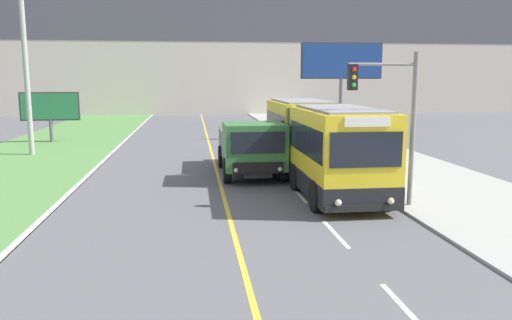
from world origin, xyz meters
TOP-DOWN VIEW (x-y plane):
  - apartment_block_background at (0.00, 62.33)m, footprint 80.00×8.04m
  - city_bus at (3.96, 19.22)m, footprint 2.64×11.46m
  - dump_truck at (1.43, 20.55)m, footprint 2.57×6.32m
  - utility_pole_far at (-9.90, 28.38)m, footprint 1.80×0.28m
  - traffic_light_mast at (5.27, 14.92)m, footprint 2.28×0.32m
  - billboard_large at (9.08, 33.05)m, footprint 5.63×0.24m
  - billboard_small at (-10.32, 34.00)m, footprint 3.77×0.24m
  - planter_round_near at (6.41, 17.40)m, footprint 1.05×1.05m
  - planter_round_second at (6.28, 22.68)m, footprint 1.10×1.10m
  - planter_round_third at (6.36, 27.97)m, footprint 1.10×1.10m
  - planter_round_far at (6.41, 33.25)m, footprint 1.07×1.07m

SIDE VIEW (x-z plane):
  - planter_round_far at x=6.41m, z-range 0.00..1.23m
  - planter_round_near at x=6.41m, z-range 0.00..1.23m
  - planter_round_third at x=6.36m, z-range 0.00..1.25m
  - planter_round_second at x=6.28m, z-range 0.00..1.25m
  - dump_truck at x=1.43m, z-range 0.03..2.42m
  - city_bus at x=3.96m, z-range 0.02..3.23m
  - billboard_small at x=-10.32m, z-range 0.64..3.95m
  - traffic_light_mast at x=5.27m, z-range 0.72..5.74m
  - utility_pole_far at x=-9.90m, z-range 0.05..9.65m
  - billboard_large at x=9.08m, z-range 1.83..8.42m
  - apartment_block_background at x=0.00m, z-range 0.00..23.98m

